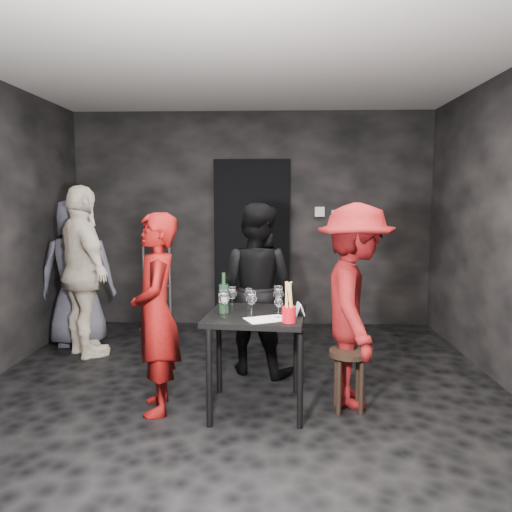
{
  "coord_description": "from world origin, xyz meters",
  "views": [
    {
      "loc": [
        0.28,
        -3.85,
        1.61
      ],
      "look_at": [
        0.13,
        0.25,
        1.14
      ],
      "focal_mm": 35.0,
      "sensor_mm": 36.0,
      "label": 1
    }
  ],
  "objects_px": {
    "tasting_table": "(256,326)",
    "bystander_grey": "(77,266)",
    "bystander_cream": "(83,257)",
    "breadstick_cup": "(289,303)",
    "wine_bottle": "(224,298)",
    "man_maroon": "(355,299)",
    "woman_black": "(256,284)",
    "stool": "(349,364)",
    "server_red": "(156,313)",
    "hand_truck": "(157,312)"
  },
  "relations": [
    {
      "from": "tasting_table",
      "to": "bystander_grey",
      "type": "height_order",
      "value": "bystander_grey"
    },
    {
      "from": "bystander_cream",
      "to": "breadstick_cup",
      "type": "distance_m",
      "value": 2.54
    },
    {
      "from": "tasting_table",
      "to": "wine_bottle",
      "type": "xyz_separation_m",
      "value": [
        -0.25,
        0.0,
        0.22
      ]
    },
    {
      "from": "bystander_cream",
      "to": "wine_bottle",
      "type": "distance_m",
      "value": 2.0
    },
    {
      "from": "man_maroon",
      "to": "woman_black",
      "type": "bearing_deg",
      "value": 51.56
    },
    {
      "from": "wine_bottle",
      "to": "stool",
      "type": "bearing_deg",
      "value": -0.69
    },
    {
      "from": "man_maroon",
      "to": "tasting_table",
      "type": "bearing_deg",
      "value": 103.57
    },
    {
      "from": "breadstick_cup",
      "to": "man_maroon",
      "type": "bearing_deg",
      "value": 37.73
    },
    {
      "from": "stool",
      "to": "bystander_grey",
      "type": "relative_size",
      "value": 0.27
    },
    {
      "from": "bystander_grey",
      "to": "tasting_table",
      "type": "bearing_deg",
      "value": 130.04
    },
    {
      "from": "server_red",
      "to": "woman_black",
      "type": "xyz_separation_m",
      "value": [
        0.72,
        0.9,
        0.06
      ]
    },
    {
      "from": "tasting_table",
      "to": "bystander_cream",
      "type": "relative_size",
      "value": 0.37
    },
    {
      "from": "bystander_cream",
      "to": "man_maroon",
      "type": "bearing_deg",
      "value": -155.53
    },
    {
      "from": "server_red",
      "to": "bystander_cream",
      "type": "xyz_separation_m",
      "value": [
        -1.05,
        1.3,
        0.26
      ]
    },
    {
      "from": "server_red",
      "to": "bystander_cream",
      "type": "bearing_deg",
      "value": -154.44
    },
    {
      "from": "server_red",
      "to": "stool",
      "type": "bearing_deg",
      "value": 78.38
    },
    {
      "from": "tasting_table",
      "to": "breadstick_cup",
      "type": "distance_m",
      "value": 0.43
    },
    {
      "from": "server_red",
      "to": "bystander_cream",
      "type": "distance_m",
      "value": 1.69
    },
    {
      "from": "bystander_cream",
      "to": "breadstick_cup",
      "type": "height_order",
      "value": "bystander_cream"
    },
    {
      "from": "hand_truck",
      "to": "stool",
      "type": "distance_m",
      "value": 3.11
    },
    {
      "from": "woman_black",
      "to": "bystander_grey",
      "type": "bearing_deg",
      "value": 2.24
    },
    {
      "from": "hand_truck",
      "to": "bystander_grey",
      "type": "bearing_deg",
      "value": -114.15
    },
    {
      "from": "stool",
      "to": "hand_truck",
      "type": "bearing_deg",
      "value": 130.7
    },
    {
      "from": "tasting_table",
      "to": "breadstick_cup",
      "type": "relative_size",
      "value": 2.42
    },
    {
      "from": "hand_truck",
      "to": "server_red",
      "type": "bearing_deg",
      "value": -56.9
    },
    {
      "from": "hand_truck",
      "to": "breadstick_cup",
      "type": "xyz_separation_m",
      "value": [
        1.56,
        -2.62,
        0.69
      ]
    },
    {
      "from": "bystander_grey",
      "to": "man_maroon",
      "type": "bearing_deg",
      "value": 140.83
    },
    {
      "from": "stool",
      "to": "server_red",
      "type": "relative_size",
      "value": 0.31
    },
    {
      "from": "server_red",
      "to": "breadstick_cup",
      "type": "xyz_separation_m",
      "value": [
        0.99,
        -0.21,
        0.13
      ]
    },
    {
      "from": "tasting_table",
      "to": "woman_black",
      "type": "bearing_deg",
      "value": 92.16
    },
    {
      "from": "man_maroon",
      "to": "bystander_cream",
      "type": "xyz_separation_m",
      "value": [
        -2.57,
        1.1,
        0.19
      ]
    },
    {
      "from": "bystander_grey",
      "to": "breadstick_cup",
      "type": "distance_m",
      "value": 2.95
    },
    {
      "from": "bystander_grey",
      "to": "breadstick_cup",
      "type": "xyz_separation_m",
      "value": [
        2.26,
        -1.89,
        0.01
      ]
    },
    {
      "from": "tasting_table",
      "to": "stool",
      "type": "height_order",
      "value": "tasting_table"
    },
    {
      "from": "woman_black",
      "to": "bystander_grey",
      "type": "distance_m",
      "value": 2.13
    },
    {
      "from": "hand_truck",
      "to": "woman_black",
      "type": "xyz_separation_m",
      "value": [
        1.29,
        -1.5,
        0.62
      ]
    },
    {
      "from": "hand_truck",
      "to": "bystander_cream",
      "type": "height_order",
      "value": "bystander_cream"
    },
    {
      "from": "stool",
      "to": "tasting_table",
      "type": "bearing_deg",
      "value": 179.46
    },
    {
      "from": "tasting_table",
      "to": "bystander_grey",
      "type": "xyz_separation_m",
      "value": [
        -2.02,
        1.63,
        0.23
      ]
    },
    {
      "from": "stool",
      "to": "wine_bottle",
      "type": "relative_size",
      "value": 1.52
    },
    {
      "from": "server_red",
      "to": "man_maroon",
      "type": "xyz_separation_m",
      "value": [
        1.52,
        0.19,
        0.07
      ]
    },
    {
      "from": "tasting_table",
      "to": "bystander_grey",
      "type": "distance_m",
      "value": 2.6
    },
    {
      "from": "server_red",
      "to": "bystander_grey",
      "type": "bearing_deg",
      "value": -156.39
    },
    {
      "from": "breadstick_cup",
      "to": "wine_bottle",
      "type": "bearing_deg",
      "value": 150.75
    },
    {
      "from": "stool",
      "to": "wine_bottle",
      "type": "distance_m",
      "value": 1.08
    },
    {
      "from": "stool",
      "to": "wine_bottle",
      "type": "height_order",
      "value": "wine_bottle"
    },
    {
      "from": "server_red",
      "to": "hand_truck",
      "type": "bearing_deg",
      "value": 179.92
    },
    {
      "from": "bystander_cream",
      "to": "server_red",
      "type": "bearing_deg",
      "value": 176.71
    },
    {
      "from": "bystander_grey",
      "to": "breadstick_cup",
      "type": "height_order",
      "value": "bystander_grey"
    },
    {
      "from": "wine_bottle",
      "to": "tasting_table",
      "type": "bearing_deg",
      "value": -1.14
    }
  ]
}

